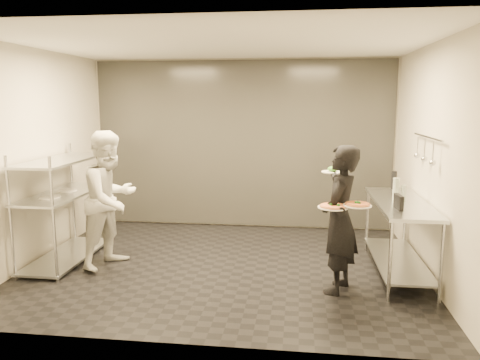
# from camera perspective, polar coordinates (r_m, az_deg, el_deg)

# --- Properties ---
(room_shell) EXTENTS (5.00, 4.00, 2.80)m
(room_shell) POSITION_cam_1_polar(r_m,az_deg,el_deg) (7.01, -0.53, 3.76)
(room_shell) COLOR black
(room_shell) RESTS_ON ground
(pass_rack) EXTENTS (0.60, 1.60, 1.50)m
(pass_rack) POSITION_cam_1_polar(r_m,az_deg,el_deg) (6.65, -20.67, -2.72)
(pass_rack) COLOR #B4B6BB
(pass_rack) RESTS_ON ground
(prep_counter) EXTENTS (0.60, 1.80, 0.92)m
(prep_counter) POSITION_cam_1_polar(r_m,az_deg,el_deg) (6.06, 18.87, -5.18)
(prep_counter) COLOR #B4B6BB
(prep_counter) RESTS_ON ground
(utensil_rail) EXTENTS (0.07, 1.20, 0.31)m
(utensil_rail) POSITION_cam_1_polar(r_m,az_deg,el_deg) (5.95, 21.69, 3.42)
(utensil_rail) COLOR #B4B6BB
(utensil_rail) RESTS_ON room_shell
(waiter) EXTENTS (0.58, 0.70, 1.65)m
(waiter) POSITION_cam_1_polar(r_m,az_deg,el_deg) (5.29, 12.03, -4.74)
(waiter) COLOR black
(waiter) RESTS_ON ground
(chef) EXTENTS (0.93, 1.04, 1.75)m
(chef) POSITION_cam_1_polar(r_m,az_deg,el_deg) (6.22, -15.50, -2.26)
(chef) COLOR silver
(chef) RESTS_ON ground
(pizza_plate_near) EXTENTS (0.32, 0.32, 0.05)m
(pizza_plate_near) POSITION_cam_1_polar(r_m,az_deg,el_deg) (5.00, 11.25, -3.18)
(pizza_plate_near) COLOR white
(pizza_plate_near) RESTS_ON waiter
(pizza_plate_far) EXTENTS (0.29, 0.29, 0.05)m
(pizza_plate_far) POSITION_cam_1_polar(r_m,az_deg,el_deg) (5.00, 14.12, -2.92)
(pizza_plate_far) COLOR white
(pizza_plate_far) RESTS_ON waiter
(salad_plate) EXTENTS (0.25, 0.25, 0.07)m
(salad_plate) POSITION_cam_1_polar(r_m,az_deg,el_deg) (5.49, 11.22, 1.18)
(salad_plate) COLOR white
(salad_plate) RESTS_ON waiter
(pos_monitor) EXTENTS (0.07, 0.23, 0.16)m
(pos_monitor) POSITION_cam_1_polar(r_m,az_deg,el_deg) (5.53, 18.77, -2.55)
(pos_monitor) COLOR black
(pos_monitor) RESTS_ON prep_counter
(bottle_green) EXTENTS (0.08, 0.08, 0.29)m
(bottle_green) POSITION_cam_1_polar(r_m,az_deg,el_deg) (5.94, 18.49, -1.12)
(bottle_green) COLOR gray
(bottle_green) RESTS_ON prep_counter
(bottle_clear) EXTENTS (0.06, 0.06, 0.20)m
(bottle_clear) POSITION_cam_1_polar(r_m,az_deg,el_deg) (5.95, 19.31, -1.55)
(bottle_clear) COLOR gray
(bottle_clear) RESTS_ON prep_counter
(bottle_dark) EXTENTS (0.07, 0.07, 0.25)m
(bottle_dark) POSITION_cam_1_polar(r_m,az_deg,el_deg) (6.75, 18.25, -0.01)
(bottle_dark) COLOR black
(bottle_dark) RESTS_ON prep_counter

